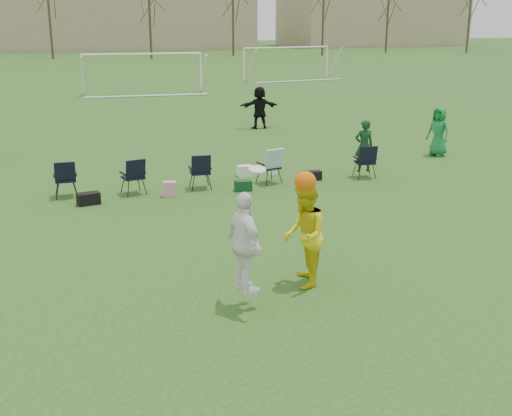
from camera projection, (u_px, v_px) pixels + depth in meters
name	position (u px, v px, depth m)	size (l,w,h in m)	color
ground	(232.00, 319.00, 9.89)	(260.00, 260.00, 0.00)	#244A17
fielder_green_far	(439.00, 131.00, 21.53)	(0.81, 0.53, 1.65)	#147536
fielder_black	(260.00, 107.00, 26.96)	(1.64, 0.52, 1.76)	black
center_contest	(284.00, 237.00, 10.57)	(2.00, 1.59, 2.28)	white
sideline_setup	(233.00, 168.00, 17.66)	(9.02, 1.94, 1.67)	#0F3819
goal_mid	(142.00, 62.00, 39.61)	(7.40, 0.63, 2.46)	white
goal_right	(287.00, 54.00, 48.81)	(7.35, 1.14, 2.46)	white
tree_line	(52.00, 13.00, 71.86)	(110.28, 3.28, 11.40)	#382B21
building_row	(90.00, 9.00, 97.36)	(126.00, 16.00, 13.00)	tan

